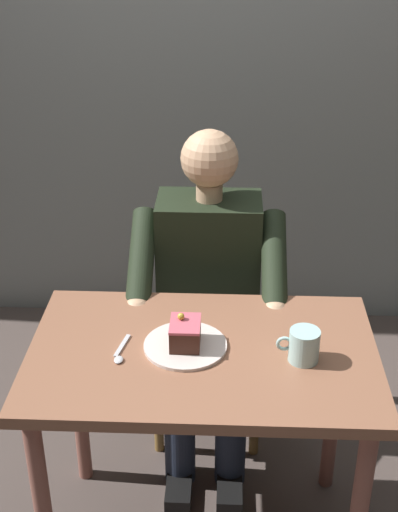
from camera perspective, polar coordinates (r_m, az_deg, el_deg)
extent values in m
cube|color=gray|center=(3.12, 1.43, 20.07)|extent=(6.40, 0.12, 3.00)
cube|color=#905D43|center=(2.03, 0.31, -8.05)|extent=(1.00, 0.62, 0.04)
cylinder|color=#94594C|center=(2.15, -12.51, -19.51)|extent=(0.05, 0.05, 0.73)
cylinder|color=#94594C|center=(2.48, 10.91, -11.62)|extent=(0.05, 0.05, 0.73)
cylinder|color=#94594C|center=(2.50, -9.78, -11.11)|extent=(0.05, 0.05, 0.73)
cube|color=olive|center=(2.68, 0.77, -6.31)|extent=(0.42, 0.42, 0.04)
cube|color=olive|center=(2.72, 0.92, 0.23)|extent=(0.38, 0.04, 0.45)
cylinder|color=olive|center=(2.67, 4.57, -12.27)|extent=(0.04, 0.04, 0.42)
cylinder|color=olive|center=(2.67, -3.33, -12.08)|extent=(0.04, 0.04, 0.42)
cylinder|color=olive|center=(2.95, 4.38, -7.76)|extent=(0.04, 0.04, 0.42)
cylinder|color=olive|center=(2.96, -2.67, -7.60)|extent=(0.04, 0.04, 0.42)
cube|color=black|center=(2.51, 0.79, -1.07)|extent=(0.36, 0.22, 0.54)
sphere|color=tan|center=(2.34, 0.86, 7.91)|extent=(0.19, 0.19, 0.19)
cylinder|color=tan|center=(2.38, 0.84, 5.27)|extent=(0.09, 0.09, 0.06)
cylinder|color=black|center=(2.34, 6.11, -0.28)|extent=(0.08, 0.33, 0.26)
sphere|color=tan|center=(2.25, 6.18, -4.64)|extent=(0.09, 0.09, 0.09)
cylinder|color=black|center=(2.35, -4.67, -0.07)|extent=(0.08, 0.33, 0.26)
sphere|color=tan|center=(2.26, -5.03, -4.39)|extent=(0.09, 0.09, 0.09)
cylinder|color=#252E42|center=(2.57, 2.70, -8.11)|extent=(0.13, 0.38, 0.14)
cylinder|color=#252E42|center=(2.57, -1.36, -8.01)|extent=(0.13, 0.38, 0.14)
cylinder|color=#252E42|center=(2.56, 2.58, -14.43)|extent=(0.11, 0.11, 0.40)
cube|color=black|center=(2.64, 2.49, -18.09)|extent=(0.09, 0.22, 0.05)
cylinder|color=#252E42|center=(2.57, -1.57, -14.33)|extent=(0.11, 0.11, 0.40)
cube|color=black|center=(2.65, -1.61, -17.98)|extent=(0.09, 0.22, 0.05)
cylinder|color=silver|center=(2.03, -1.11, -7.26)|extent=(0.24, 0.24, 0.01)
cube|color=#452319|center=(2.01, -1.12, -6.39)|extent=(0.08, 0.11, 0.07)
cube|color=#D95C6E|center=(1.99, -1.13, -5.52)|extent=(0.09, 0.11, 0.01)
sphere|color=gold|center=(1.99, -1.47, -4.92)|extent=(0.02, 0.02, 0.02)
cylinder|color=#ABD7D4|center=(1.97, 8.52, -7.19)|extent=(0.09, 0.09, 0.10)
torus|color=#ABD7D4|center=(1.97, 6.93, -7.07)|extent=(0.05, 0.01, 0.05)
cylinder|color=black|center=(1.95, 8.60, -6.19)|extent=(0.08, 0.08, 0.01)
cube|color=silver|center=(2.04, -6.25, -7.24)|extent=(0.04, 0.11, 0.01)
ellipsoid|color=silver|center=(1.98, -6.53, -8.35)|extent=(0.03, 0.04, 0.01)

